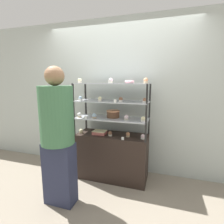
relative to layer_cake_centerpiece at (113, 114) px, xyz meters
name	(u,v)px	position (x,y,z in m)	size (l,w,h in m)	color
ground_plane	(112,177)	(-0.01, -0.04, -1.06)	(20.00, 20.00, 0.00)	gray
back_wall	(118,97)	(-0.01, 0.33, 0.24)	(8.00, 0.05, 2.60)	#A8B2AD
display_base	(112,156)	(-0.01, -0.04, -0.69)	(1.13, 0.45, 0.73)	black
display_riser_lower	(112,119)	(-0.01, -0.04, -0.08)	(1.13, 0.45, 0.27)	black
display_riser_middle	(112,102)	(-0.01, -0.04, 0.19)	(1.13, 0.45, 0.27)	black
display_riser_upper	(112,84)	(-0.01, -0.04, 0.46)	(1.13, 0.45, 0.27)	black
layer_cake_centerpiece	(113,114)	(0.00, 0.00, 0.00)	(0.21, 0.21, 0.11)	brown
sheet_cake_frosted	(100,132)	(-0.20, -0.08, -0.30)	(0.21, 0.16, 0.06)	#C66660
cupcake_0	(81,131)	(-0.51, -0.13, -0.29)	(0.06, 0.06, 0.07)	#CCB28C
cupcake_1	(110,134)	(-0.01, -0.11, -0.29)	(0.06, 0.06, 0.07)	beige
cupcake_2	(128,135)	(0.26, -0.07, -0.29)	(0.06, 0.06, 0.07)	#CCB28C
cupcake_3	(143,137)	(0.49, -0.11, -0.29)	(0.06, 0.06, 0.07)	white
price_tag_0	(123,138)	(0.22, -0.24, -0.31)	(0.04, 0.00, 0.04)	white
cupcake_4	(79,115)	(-0.52, -0.14, -0.02)	(0.07, 0.07, 0.08)	#CCB28C
cupcake_5	(94,116)	(-0.26, -0.14, -0.02)	(0.07, 0.07, 0.08)	#CCB28C
cupcake_6	(126,118)	(0.24, -0.10, -0.02)	(0.07, 0.07, 0.08)	beige
cupcake_7	(143,119)	(0.50, -0.15, -0.02)	(0.07, 0.07, 0.08)	white
price_tag_1	(86,118)	(-0.36, -0.24, -0.04)	(0.04, 0.00, 0.04)	white
cupcake_8	(80,98)	(-0.50, -0.14, 0.25)	(0.06, 0.06, 0.07)	white
cupcake_9	(100,99)	(-0.16, -0.15, 0.25)	(0.06, 0.06, 0.07)	beige
cupcake_10	(121,100)	(0.16, -0.13, 0.25)	(0.06, 0.06, 0.07)	white
cupcake_11	(145,100)	(0.51, -0.15, 0.25)	(0.06, 0.06, 0.07)	white
price_tag_2	(115,101)	(0.11, -0.24, 0.23)	(0.04, 0.00, 0.04)	white
cupcake_12	(80,81)	(-0.50, -0.14, 0.52)	(0.06, 0.06, 0.07)	beige
cupcake_13	(111,81)	(0.00, -0.13, 0.52)	(0.06, 0.06, 0.07)	beige
cupcake_14	(146,81)	(0.51, -0.14, 0.52)	(0.06, 0.06, 0.07)	#CCB28C
price_tag_3	(109,82)	(0.02, -0.24, 0.50)	(0.04, 0.00, 0.04)	white
donut_glazed	(130,82)	(0.26, -0.02, 0.50)	(0.14, 0.14, 0.04)	#EFB2BC
customer_figure	(58,134)	(-0.46, -0.82, -0.13)	(0.41, 0.41, 1.75)	#282D47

